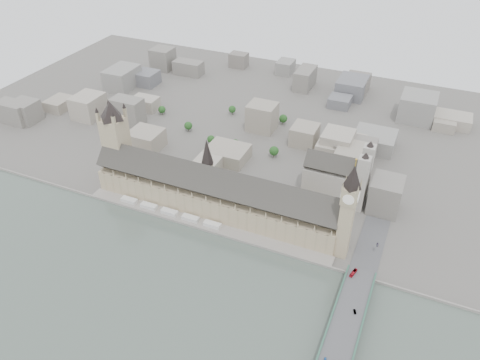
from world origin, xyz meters
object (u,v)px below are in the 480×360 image
at_px(palace_of_westminster, 214,193).
at_px(westminster_abbey, 338,177).
at_px(elizabeth_tower, 348,206).
at_px(victoria_tower, 116,139).
at_px(westminster_bridge, 342,338).
at_px(car_silver, 355,312).
at_px(car_blue, 325,360).
at_px(red_bus_north, 353,273).
at_px(car_approach, 378,245).

height_order(palace_of_westminster, westminster_abbey, westminster_abbey).
height_order(elizabeth_tower, victoria_tower, elizabeth_tower).
height_order(victoria_tower, westminster_bridge, victoria_tower).
bearing_deg(car_silver, westminster_abbey, 84.76).
bearing_deg(car_silver, car_blue, -125.71).
xyz_separation_m(red_bus_north, car_blue, (-0.08, -92.22, -0.87)).
height_order(palace_of_westminster, red_bus_north, palace_of_westminster).
bearing_deg(palace_of_westminster, car_blue, -40.91).
bearing_deg(elizabeth_tower, palace_of_westminster, 175.15).
bearing_deg(red_bus_north, elizabeth_tower, 134.51).
distance_m(palace_of_westminster, victoria_tower, 126.41).
height_order(westminster_bridge, car_blue, car_blue).
height_order(palace_of_westminster, elizabeth_tower, elizabeth_tower).
bearing_deg(victoria_tower, red_bus_north, -10.00).
relative_size(red_bus_north, car_approach, 2.30).
relative_size(red_bus_north, car_blue, 2.88).
bearing_deg(car_silver, victoria_tower, 138.34).
bearing_deg(westminster_abbey, car_approach, -51.63).
height_order(red_bus_north, car_blue, red_bus_north).
relative_size(victoria_tower, westminster_abbey, 1.47).
relative_size(elizabeth_tower, car_blue, 28.60).
bearing_deg(westminster_bridge, car_blue, -102.92).
height_order(victoria_tower, car_approach, victoria_tower).
bearing_deg(westminster_bridge, palace_of_westminster, 146.51).
relative_size(elizabeth_tower, car_silver, 23.36).
relative_size(westminster_abbey, car_blue, 18.09).
relative_size(westminster_abbey, car_approach, 14.49).
bearing_deg(car_blue, car_silver, 71.78).
relative_size(red_bus_north, car_silver, 2.35).
bearing_deg(westminster_bridge, elizabeth_tower, 104.11).
distance_m(victoria_tower, car_approach, 294.04).
height_order(palace_of_westminster, victoria_tower, victoria_tower).
bearing_deg(car_blue, victoria_tower, 146.15).
relative_size(victoria_tower, car_silver, 21.73).
height_order(elizabeth_tower, westminster_bridge, elizabeth_tower).
distance_m(elizabeth_tower, car_blue, 133.08).
xyz_separation_m(victoria_tower, westminster_abbey, (232.92, 69.00, -30.12)).
distance_m(westminster_bridge, car_approach, 109.92).
bearing_deg(palace_of_westminster, victoria_tower, 177.04).
bearing_deg(victoria_tower, car_blue, -26.95).
xyz_separation_m(car_blue, car_silver, (10.33, 51.61, 0.12)).
height_order(car_blue, car_silver, car_silver).
distance_m(elizabeth_tower, victoria_tower, 260.64).
bearing_deg(elizabeth_tower, car_blue, -81.85).
distance_m(palace_of_westminster, elizabeth_tower, 142.94).
xyz_separation_m(victoria_tower, car_approach, (290.66, -3.93, -44.27)).
height_order(westminster_bridge, car_approach, car_approach).
bearing_deg(car_approach, car_silver, -102.80).
distance_m(palace_of_westminster, westminster_bridge, 195.05).
bearing_deg(red_bus_north, car_approach, 88.68).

